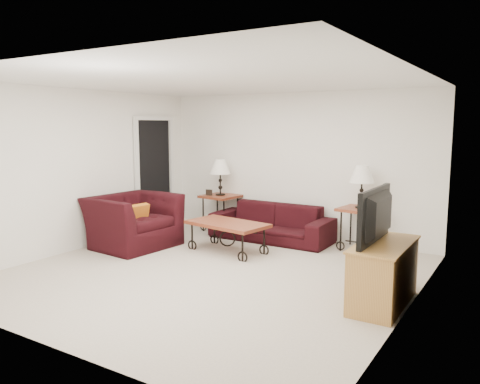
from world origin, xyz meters
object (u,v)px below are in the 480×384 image
object	(u,v)px
lamp_right	(362,187)
backpack	(370,241)
coffee_table	(227,237)
television	(384,216)
lamp_left	(220,177)
side_table_left	(220,213)
side_table_right	(360,229)
tv_stand	(383,274)
sofa	(271,222)
armchair	(133,221)

from	to	relation	value
lamp_right	backpack	size ratio (longest dim) A/B	1.38
coffee_table	television	bearing A→B (deg)	-19.57
lamp_left	side_table_left	bearing A→B (deg)	0.00
side_table_right	tv_stand	xyz separation A→B (m)	(0.94, -2.14, 0.01)
coffee_table	backpack	distance (m)	2.14
side_table_left	backpack	bearing A→B (deg)	-7.09
sofa	tv_stand	distance (m)	3.12
coffee_table	lamp_left	bearing A→B (deg)	128.11
television	lamp_left	bearing A→B (deg)	-120.95
side_table_right	sofa	bearing A→B (deg)	-173.09
lamp_right	side_table_left	bearing A→B (deg)	180.00
side_table_right	lamp_left	world-z (taller)	lamp_left
lamp_left	armchair	world-z (taller)	lamp_left
armchair	television	distance (m)	4.14
television	backpack	xyz separation A→B (m)	(-0.66, 1.78, -0.74)
coffee_table	tv_stand	world-z (taller)	tv_stand
coffee_table	television	world-z (taller)	television
lamp_left	lamp_right	xyz separation A→B (m)	(2.65, 0.00, 0.01)
armchair	tv_stand	xyz separation A→B (m)	(4.11, -0.40, -0.07)
sofa	side_table_left	distance (m)	1.18
television	armchair	bearing A→B (deg)	-95.66
side_table_left	television	xyz separation A→B (m)	(3.57, -2.14, 0.65)
backpack	lamp_right	bearing A→B (deg)	133.61
tv_stand	side_table_right	bearing A→B (deg)	113.71
lamp_right	tv_stand	xyz separation A→B (m)	(0.94, -2.14, -0.65)
backpack	television	bearing A→B (deg)	-62.19
lamp_right	backpack	xyz separation A→B (m)	(0.26, -0.36, -0.76)
sofa	lamp_left	bearing A→B (deg)	171.19
sofa	side_table_right	distance (m)	1.50
coffee_table	backpack	bearing A→B (deg)	23.30
lamp_right	armchair	world-z (taller)	lamp_right
coffee_table	armchair	distance (m)	1.57
side_table_left	backpack	size ratio (longest dim) A/B	1.37
side_table_right	armchair	size ratio (longest dim) A/B	0.52
side_table_left	side_table_right	bearing A→B (deg)	0.00
side_table_right	lamp_right	distance (m)	0.67
side_table_right	tv_stand	distance (m)	2.34
lamp_left	backpack	size ratio (longest dim) A/B	1.37
side_table_left	coffee_table	xyz separation A→B (m)	(0.95, -1.21, -0.10)
coffee_table	backpack	xyz separation A→B (m)	(1.96, 0.85, 0.01)
lamp_right	tv_stand	bearing A→B (deg)	-66.29
armchair	coffee_table	bearing A→B (deg)	-65.42
lamp_right	backpack	distance (m)	0.88
coffee_table	armchair	xyz separation A→B (m)	(-1.47, -0.53, 0.18)
coffee_table	armchair	size ratio (longest dim) A/B	0.97
lamp_right	television	bearing A→B (deg)	-66.74
lamp_left	tv_stand	bearing A→B (deg)	-30.81
coffee_table	side_table_right	bearing A→B (deg)	35.39
lamp_right	side_table_right	bearing A→B (deg)	0.00
side_table_right	television	size ratio (longest dim) A/B	0.65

